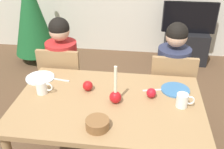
# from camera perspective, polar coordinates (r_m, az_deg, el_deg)

# --- Properties ---
(dining_table) EXTENTS (1.40, 0.90, 0.75)m
(dining_table) POSITION_cam_1_polar(r_m,az_deg,el_deg) (2.01, -0.76, -7.87)
(dining_table) COLOR #99754C
(dining_table) RESTS_ON ground
(chair_left) EXTENTS (0.40, 0.40, 0.90)m
(chair_left) POSITION_cam_1_polar(r_m,az_deg,el_deg) (2.70, -10.52, -1.56)
(chair_left) COLOR #99754C
(chair_left) RESTS_ON ground
(chair_right) EXTENTS (0.40, 0.40, 0.90)m
(chair_right) POSITION_cam_1_polar(r_m,az_deg,el_deg) (2.60, 12.57, -3.16)
(chair_right) COLOR #99754C
(chair_right) RESTS_ON ground
(person_left_child) EXTENTS (0.30, 0.30, 1.17)m
(person_left_child) POSITION_cam_1_polar(r_m,az_deg,el_deg) (2.70, -10.43, -0.16)
(person_left_child) COLOR #33384C
(person_left_child) RESTS_ON ground
(person_right_child) EXTENTS (0.30, 0.30, 1.17)m
(person_right_child) POSITION_cam_1_polar(r_m,az_deg,el_deg) (2.59, 12.67, -1.70)
(person_right_child) COLOR #33384C
(person_right_child) RESTS_ON ground
(tv_stand) EXTENTS (0.64, 0.40, 0.48)m
(tv_stand) POSITION_cam_1_polar(r_m,az_deg,el_deg) (4.26, 15.68, 5.83)
(tv_stand) COLOR black
(tv_stand) RESTS_ON ground
(tv) EXTENTS (0.79, 0.05, 0.46)m
(tv) POSITION_cam_1_polar(r_m,az_deg,el_deg) (4.10, 16.58, 11.83)
(tv) COLOR black
(tv) RESTS_ON tv_stand
(christmas_tree) EXTENTS (0.63, 0.63, 1.45)m
(christmas_tree) POSITION_cam_1_polar(r_m,az_deg,el_deg) (4.14, -17.24, 12.54)
(christmas_tree) COLOR brown
(christmas_tree) RESTS_ON ground
(candle_centerpiece) EXTENTS (0.09, 0.09, 0.30)m
(candle_centerpiece) POSITION_cam_1_polar(r_m,az_deg,el_deg) (1.92, 0.75, -4.48)
(candle_centerpiece) COLOR red
(candle_centerpiece) RESTS_ON dining_table
(plate_left) EXTENTS (0.24, 0.24, 0.01)m
(plate_left) POSITION_cam_1_polar(r_m,az_deg,el_deg) (2.32, -15.41, -0.70)
(plate_left) COLOR silver
(plate_left) RESTS_ON dining_table
(plate_right) EXTENTS (0.23, 0.23, 0.01)m
(plate_right) POSITION_cam_1_polar(r_m,az_deg,el_deg) (2.14, 13.66, -3.26)
(plate_right) COLOR teal
(plate_right) RESTS_ON dining_table
(mug_left) EXTENTS (0.13, 0.09, 0.10)m
(mug_left) POSITION_cam_1_polar(r_m,az_deg,el_deg) (2.10, -15.01, -2.69)
(mug_left) COLOR white
(mug_left) RESTS_ON dining_table
(mug_right) EXTENTS (0.13, 0.08, 0.10)m
(mug_right) POSITION_cam_1_polar(r_m,az_deg,el_deg) (1.95, 15.17, -5.47)
(mug_right) COLOR white
(mug_right) RESTS_ON dining_table
(fork_left) EXTENTS (0.18, 0.04, 0.01)m
(fork_left) POSITION_cam_1_polar(r_m,az_deg,el_deg) (2.26, -11.37, -1.12)
(fork_left) COLOR silver
(fork_left) RESTS_ON dining_table
(fork_right) EXTENTS (0.18, 0.06, 0.01)m
(fork_right) POSITION_cam_1_polar(r_m,az_deg,el_deg) (2.11, 9.12, -3.38)
(fork_right) COLOR silver
(fork_right) RESTS_ON dining_table
(bowl_walnuts) EXTENTS (0.15, 0.15, 0.07)m
(bowl_walnuts) POSITION_cam_1_polar(r_m,az_deg,el_deg) (1.71, -3.19, -10.72)
(bowl_walnuts) COLOR brown
(bowl_walnuts) RESTS_ON dining_table
(apple_near_candle) EXTENTS (0.07, 0.07, 0.07)m
(apple_near_candle) POSITION_cam_1_polar(r_m,az_deg,el_deg) (2.01, 8.56, -4.01)
(apple_near_candle) COLOR #B41421
(apple_near_candle) RESTS_ON dining_table
(apple_by_left_plate) EXTENTS (0.08, 0.08, 0.08)m
(apple_by_left_plate) POSITION_cam_1_polar(r_m,az_deg,el_deg) (2.08, -5.32, -2.47)
(apple_by_left_plate) COLOR #B41617
(apple_by_left_plate) RESTS_ON dining_table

